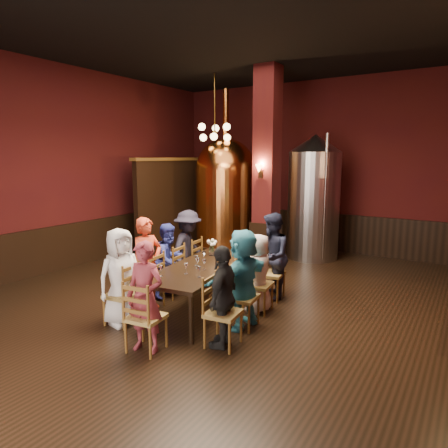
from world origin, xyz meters
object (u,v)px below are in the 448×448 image
Objects in this scene: dining_table at (202,270)px; rose_vase at (212,245)px; person_2 at (169,260)px; person_0 at (121,277)px; steel_vessel at (314,197)px; person_1 at (147,264)px; copper_kettle at (226,193)px.

dining_table is 8.21× the size of rose_vase.
rose_vase reaches higher than dining_table.
rose_vase is at bearing -56.63° from person_2.
person_0 is 0.49× the size of steel_vessel.
person_2 is 0.81m from rose_vase.
dining_table is at bearing -94.00° from steel_vessel.
person_2 is 4.39× the size of rose_vase.
steel_vessel is at bearing 81.27° from rose_vase.
person_1 reaches higher than person_2.
person_2 is (-0.88, 0.22, -0.02)m from dining_table.
steel_vessel reaches higher than dining_table.
copper_kettle is at bearing 26.50° from person_1.
steel_vessel is (1.10, 4.75, 0.75)m from person_1.
person_0 is 1.33m from person_2.
person_0 is (-0.72, -1.10, 0.05)m from dining_table.
person_2 reaches higher than dining_table.
person_1 is 1.15× the size of person_2.
person_0 is at bearing -161.63° from person_1.
person_0 is 0.67m from person_1.
person_1 is 1.23m from rose_vase.
steel_vessel is (0.30, 4.31, 0.83)m from dining_table.
person_0 is 1.10× the size of person_2.
person_1 is at bearing -116.43° from rose_vase.
rose_vase is (0.54, 1.09, 0.18)m from person_1.
dining_table is at bearing -62.91° from copper_kettle.
person_1 is (-0.80, -0.43, 0.08)m from dining_table.
rose_vase is at bearing 104.41° from dining_table.
person_0 is 5.20m from copper_kettle.
dining_table is 0.83× the size of steel_vessel.
person_0 is 1.83m from rose_vase.
person_1 reaches higher than dining_table.
person_2 is 0.44× the size of steel_vessel.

